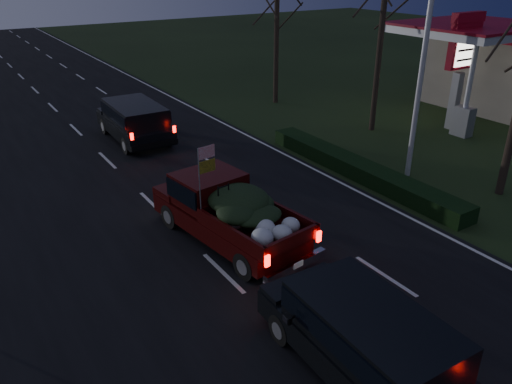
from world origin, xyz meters
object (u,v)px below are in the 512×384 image
lead_suv (135,118)px  rear_suv (367,335)px  light_pole (427,31)px  gas_price_pylon (463,52)px  pickup_truck (228,208)px

lead_suv → rear_suv: lead_suv is taller
light_pole → gas_price_pylon: 7.36m
gas_price_pylon → light_pole: bearing=-155.3°
pickup_truck → light_pole: bearing=-4.4°
lead_suv → pickup_truck: bearing=-93.9°
gas_price_pylon → pickup_truck: bearing=-166.9°
gas_price_pylon → rear_suv: (-15.40, -9.73, -2.74)m
gas_price_pylon → rear_suv: 18.43m
gas_price_pylon → pickup_truck: 15.59m
rear_suv → light_pole: bearing=38.8°
light_pole → pickup_truck: (-8.46, -0.48, -4.43)m
pickup_truck → lead_suv: (0.95, 10.26, 0.05)m
light_pole → rear_suv: light_pole is taller
light_pole → rear_suv: bearing=-142.9°
gas_price_pylon → pickup_truck: (-14.96, -3.48, -2.71)m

